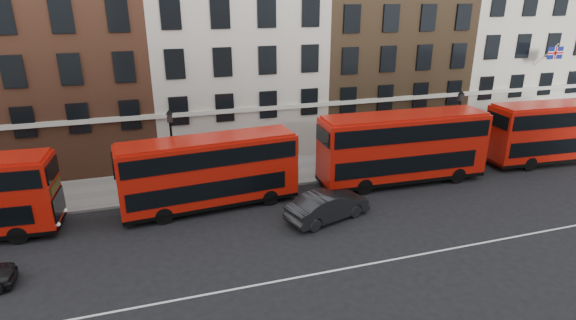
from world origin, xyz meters
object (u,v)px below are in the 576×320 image
object	(u,v)px
bus_b	(209,171)
bus_d	(558,131)
bus_c	(402,146)
car_front	(328,206)
traffic_light	(532,124)

from	to	relation	value
bus_b	bus_d	xyz separation A→B (m)	(25.96, 0.01, 0.15)
bus_d	bus_c	bearing A→B (deg)	-176.50
bus_b	bus_c	distance (m)	12.78
bus_b	car_front	bearing A→B (deg)	-35.26
bus_c	bus_d	size ratio (longest dim) A/B	1.03
bus_b	car_front	distance (m)	7.18
bus_b	car_front	size ratio (longest dim) A/B	2.10
bus_d	traffic_light	world-z (taller)	bus_d
bus_c	bus_d	xyz separation A→B (m)	(13.18, 0.00, -0.08)
traffic_light	bus_d	bearing A→B (deg)	-78.81
bus_b	bus_d	bearing A→B (deg)	-5.09
bus_d	traffic_light	bearing A→B (deg)	104.69
traffic_light	bus_c	bearing A→B (deg)	-170.71
bus_c	bus_d	world-z (taller)	bus_c
bus_c	bus_d	bearing A→B (deg)	1.75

